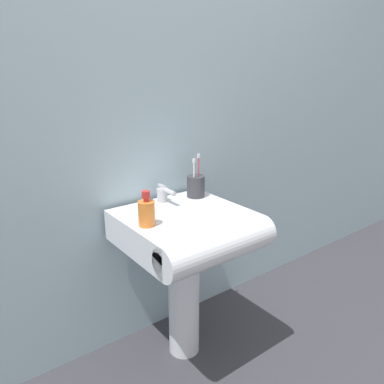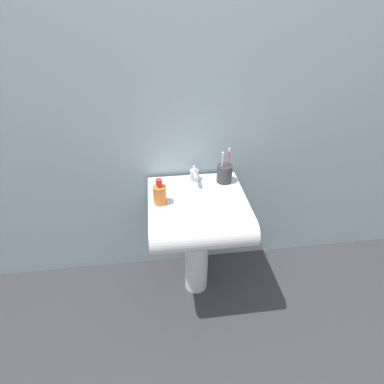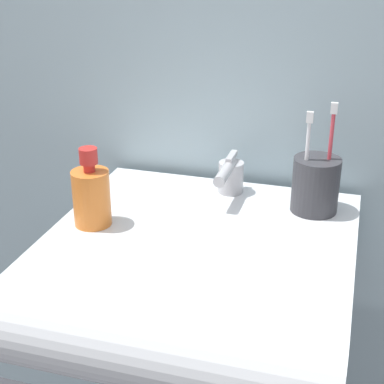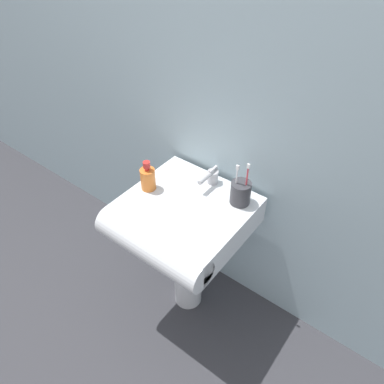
% 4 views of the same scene
% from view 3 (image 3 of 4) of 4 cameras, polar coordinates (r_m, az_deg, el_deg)
% --- Properties ---
extents(sink_basin, '(0.53, 0.54, 0.14)m').
position_cam_3_polar(sink_basin, '(1.03, 0.25, -8.53)').
color(sink_basin, white).
rests_on(sink_basin, sink_pedestal).
extents(faucet, '(0.05, 0.13, 0.08)m').
position_cam_3_polar(faucet, '(1.17, 3.68, 1.61)').
color(faucet, '#B7B7BC').
rests_on(faucet, sink_basin).
extents(toothbrush_cup, '(0.09, 0.09, 0.21)m').
position_cam_3_polar(toothbrush_cup, '(1.11, 11.89, 0.75)').
color(toothbrush_cup, '#38383D').
rests_on(toothbrush_cup, sink_basin).
extents(soap_bottle, '(0.07, 0.07, 0.14)m').
position_cam_3_polar(soap_bottle, '(1.05, -9.73, -0.31)').
color(soap_bottle, orange).
rests_on(soap_bottle, sink_basin).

